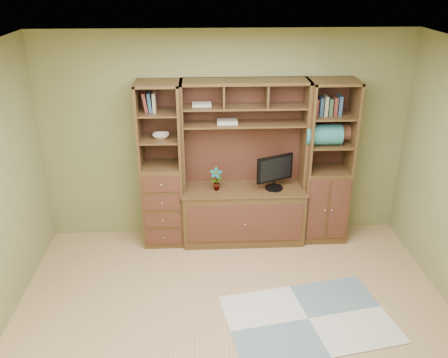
{
  "coord_description": "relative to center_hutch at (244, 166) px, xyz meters",
  "views": [
    {
      "loc": [
        -0.29,
        -3.53,
        3.24
      ],
      "look_at": [
        -0.06,
        1.2,
        1.1
      ],
      "focal_mm": 38.0,
      "sensor_mm": 36.0,
      "label": 1
    }
  ],
  "objects": [
    {
      "name": "magazines",
      "position": [
        -0.2,
        0.09,
        0.53
      ],
      "size": [
        0.24,
        0.17,
        0.04
      ],
      "primitive_type": "cube",
      "color": "#B4AC99",
      "rests_on": "center_hutch"
    },
    {
      "name": "center_hutch",
      "position": [
        0.0,
        0.0,
        0.0
      ],
      "size": [
        1.54,
        0.53,
        2.05
      ],
      "primitive_type": "cube",
      "color": "#482F19",
      "rests_on": "ground"
    },
    {
      "name": "room",
      "position": [
        -0.22,
        -1.73,
        0.28
      ],
      "size": [
        4.6,
        4.1,
        2.64
      ],
      "color": "tan",
      "rests_on": "ground"
    },
    {
      "name": "blanket_teal",
      "position": [
        0.93,
        -0.01,
        0.39
      ],
      "size": [
        0.43,
        0.25,
        0.25
      ],
      "primitive_type": "cube",
      "color": "#286669",
      "rests_on": "right_tower"
    },
    {
      "name": "rug",
      "position": [
        0.52,
        -1.56,
        -1.02
      ],
      "size": [
        1.78,
        1.35,
        0.01
      ],
      "primitive_type": "cube",
      "rotation": [
        0.0,
        0.0,
        0.18
      ],
      "color": "#989E9D",
      "rests_on": "ground"
    },
    {
      "name": "bowl",
      "position": [
        -0.99,
        0.04,
        0.39
      ],
      "size": [
        0.19,
        0.19,
        0.05
      ],
      "primitive_type": "imported",
      "color": "white",
      "rests_on": "left_tower"
    },
    {
      "name": "orchid",
      "position": [
        -0.34,
        -0.03,
        -0.15
      ],
      "size": [
        0.15,
        0.1,
        0.29
      ],
      "primitive_type": "imported",
      "color": "#A45F37",
      "rests_on": "center_hutch"
    },
    {
      "name": "right_tower",
      "position": [
        1.02,
        0.04,
        0.0
      ],
      "size": [
        0.55,
        0.45,
        2.05
      ],
      "primitive_type": "cube",
      "color": "#482F19",
      "rests_on": "ground"
    },
    {
      "name": "left_tower",
      "position": [
        -1.0,
        0.04,
        0.0
      ],
      "size": [
        0.5,
        0.45,
        2.05
      ],
      "primitive_type": "cube",
      "color": "#482F19",
      "rests_on": "ground"
    },
    {
      "name": "blanket_red",
      "position": [
        1.15,
        0.12,
        0.37
      ],
      "size": [
        0.39,
        0.22,
        0.22
      ],
      "primitive_type": "cube",
      "color": "brown",
      "rests_on": "right_tower"
    },
    {
      "name": "monitor",
      "position": [
        0.37,
        -0.03,
        0.0
      ],
      "size": [
        0.54,
        0.4,
        0.6
      ],
      "primitive_type": "cube",
      "rotation": [
        0.0,
        0.0,
        0.43
      ],
      "color": "black",
      "rests_on": "center_hutch"
    }
  ]
}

